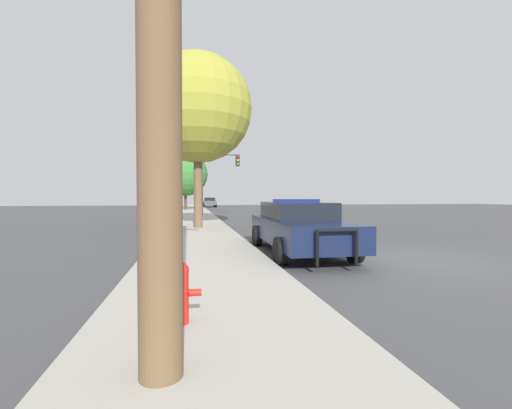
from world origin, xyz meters
TOP-DOWN VIEW (x-y plane):
  - ground_plane at (0.00, 0.00)m, footprint 110.00×110.00m
  - sidewalk_left at (-5.10, 0.00)m, footprint 3.00×110.00m
  - police_car at (-2.44, 1.49)m, footprint 2.14×5.27m
  - fire_hydrant at (-5.54, -3.73)m, footprint 0.49×0.22m
  - traffic_light at (-3.37, 19.15)m, footprint 3.03×0.35m
  - car_background_distant at (-2.70, 43.51)m, footprint 2.04×4.10m
  - tree_sidewalk_near at (-5.07, 8.47)m, footprint 5.04×5.04m
  - tree_sidewalk_far at (-5.99, 31.41)m, footprint 4.96×4.96m

SIDE VIEW (x-z plane):
  - ground_plane at x=0.00m, z-range 0.00..0.00m
  - sidewalk_left at x=-5.10m, z-range 0.00..0.13m
  - fire_hydrant at x=-5.54m, z-range 0.15..0.86m
  - car_background_distant at x=-2.70m, z-range 0.04..1.45m
  - police_car at x=-2.44m, z-range 0.00..1.51m
  - traffic_light at x=-3.37m, z-range 1.11..6.00m
  - tree_sidewalk_far at x=-5.99m, z-range 0.88..7.34m
  - tree_sidewalk_near at x=-5.07m, z-range 1.62..9.69m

